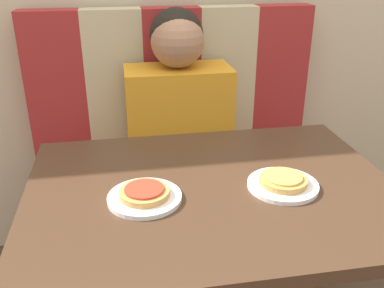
{
  "coord_description": "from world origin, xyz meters",
  "views": [
    {
      "loc": [
        -0.22,
        -0.95,
        1.31
      ],
      "look_at": [
        0.0,
        0.31,
        0.73
      ],
      "focal_mm": 40.0,
      "sensor_mm": 36.0,
      "label": 1
    }
  ],
  "objects_px": {
    "person": "(178,104)",
    "pizza_right": "(283,180)",
    "plate_right": "(283,185)",
    "plate_left": "(145,198)",
    "pizza_left": "(144,192)"
  },
  "relations": [
    {
      "from": "person",
      "to": "pizza_right",
      "type": "distance_m",
      "value": 0.68
    },
    {
      "from": "plate_right",
      "to": "pizza_right",
      "type": "bearing_deg",
      "value": 0.0
    },
    {
      "from": "plate_left",
      "to": "pizza_right",
      "type": "bearing_deg",
      "value": 0.0
    },
    {
      "from": "person",
      "to": "plate_left",
      "type": "relative_size",
      "value": 3.82
    },
    {
      "from": "plate_left",
      "to": "plate_right",
      "type": "relative_size",
      "value": 1.0
    },
    {
      "from": "person",
      "to": "pizza_left",
      "type": "height_order",
      "value": "person"
    },
    {
      "from": "person",
      "to": "pizza_right",
      "type": "xyz_separation_m",
      "value": [
        0.18,
        -0.66,
        0.01
      ]
    },
    {
      "from": "person",
      "to": "plate_right",
      "type": "height_order",
      "value": "person"
    },
    {
      "from": "pizza_right",
      "to": "plate_left",
      "type": "bearing_deg",
      "value": 180.0
    },
    {
      "from": "person",
      "to": "plate_right",
      "type": "xyz_separation_m",
      "value": [
        0.18,
        -0.66,
        -0.01
      ]
    },
    {
      "from": "plate_right",
      "to": "plate_left",
      "type": "bearing_deg",
      "value": 180.0
    },
    {
      "from": "person",
      "to": "plate_left",
      "type": "height_order",
      "value": "person"
    },
    {
      "from": "pizza_left",
      "to": "pizza_right",
      "type": "height_order",
      "value": "same"
    },
    {
      "from": "person",
      "to": "pizza_left",
      "type": "bearing_deg",
      "value": -105.25
    },
    {
      "from": "pizza_left",
      "to": "person",
      "type": "bearing_deg",
      "value": 74.75
    }
  ]
}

